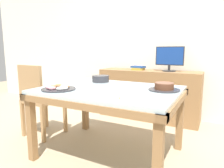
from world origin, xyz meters
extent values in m
plane|color=tan|center=(0.00, 0.00, 0.00)|extent=(12.00, 12.00, 0.00)
cube|color=silver|center=(0.00, 1.64, 1.30)|extent=(8.00, 0.10, 2.60)
cube|color=silver|center=(0.00, 0.00, 0.71)|extent=(1.38, 1.03, 0.04)
cube|color=olive|center=(0.00, -0.49, 0.66)|extent=(1.42, 0.08, 0.06)
cube|color=olive|center=(0.00, 0.49, 0.66)|extent=(1.42, 0.08, 0.06)
cube|color=olive|center=(-0.67, 0.00, 0.66)|extent=(0.08, 1.06, 0.06)
cube|color=olive|center=(0.67, 0.00, 0.66)|extent=(0.08, 1.06, 0.06)
cube|color=olive|center=(-0.64, -0.47, 0.34)|extent=(0.07, 0.07, 0.67)
cube|color=olive|center=(0.64, -0.47, 0.34)|extent=(0.07, 0.07, 0.67)
cube|color=olive|center=(-0.64, 0.47, 0.34)|extent=(0.07, 0.07, 0.67)
cube|color=olive|center=(0.64, 0.47, 0.34)|extent=(0.07, 0.07, 0.67)
cube|color=tan|center=(-1.03, 0.07, 0.47)|extent=(0.44, 0.44, 0.04)
cube|color=tan|center=(-1.04, -0.12, 0.71)|extent=(0.40, 0.05, 0.45)
cube|color=tan|center=(-0.83, 0.25, 0.23)|extent=(0.04, 0.04, 0.45)
cube|color=tan|center=(-1.21, 0.26, 0.23)|extent=(0.04, 0.04, 0.45)
cube|color=tan|center=(-0.85, -0.13, 0.23)|extent=(0.04, 0.04, 0.45)
cube|color=tan|center=(-1.23, -0.11, 0.23)|extent=(0.04, 0.04, 0.45)
cube|color=olive|center=(0.00, 1.34, 0.40)|extent=(1.61, 0.44, 0.80)
cylinder|color=#262628|center=(0.32, 1.34, 0.81)|extent=(0.20, 0.20, 0.02)
cylinder|color=#262628|center=(0.32, 1.34, 0.86)|extent=(0.04, 0.04, 0.09)
cube|color=#262628|center=(0.32, 1.34, 1.04)|extent=(0.42, 0.02, 0.28)
cube|color=navy|center=(0.32, 1.33, 1.04)|extent=(0.40, 0.00, 0.26)
cube|color=#B29933|center=(-0.18, 1.34, 0.82)|extent=(0.18, 0.16, 0.04)
cube|color=#23478C|center=(-0.18, 1.34, 0.85)|extent=(0.23, 0.18, 0.03)
cylinder|color=#333338|center=(0.53, 0.14, 0.74)|extent=(0.30, 0.30, 0.01)
cylinder|color=brown|center=(0.53, 0.14, 0.77)|extent=(0.18, 0.18, 0.06)
cylinder|color=brown|center=(0.53, 0.14, 0.80)|extent=(0.18, 0.18, 0.01)
cylinder|color=#333338|center=(-0.40, -0.31, 0.74)|extent=(0.33, 0.33, 0.01)
torus|color=white|center=(-0.31, -0.33, 0.76)|extent=(0.07, 0.07, 0.03)
torus|color=#B27042|center=(-0.36, -0.26, 0.76)|extent=(0.08, 0.08, 0.02)
torus|color=white|center=(-0.39, -0.24, 0.76)|extent=(0.08, 0.08, 0.02)
torus|color=#B27042|center=(-0.46, -0.25, 0.76)|extent=(0.08, 0.08, 0.03)
torus|color=#B27042|center=(-0.48, -0.31, 0.76)|extent=(0.07, 0.07, 0.02)
torus|color=pink|center=(-0.46, -0.37, 0.76)|extent=(0.07, 0.07, 0.02)
torus|color=pink|center=(-0.42, -0.39, 0.76)|extent=(0.07, 0.07, 0.03)
torus|color=white|center=(-0.34, -0.36, 0.76)|extent=(0.08, 0.08, 0.02)
cylinder|color=#333338|center=(-0.30, 0.31, 0.74)|extent=(0.21, 0.21, 0.01)
cylinder|color=#333338|center=(-0.30, 0.31, 0.75)|extent=(0.21, 0.21, 0.01)
cylinder|color=#333338|center=(-0.30, 0.31, 0.76)|extent=(0.21, 0.21, 0.01)
cylinder|color=#333338|center=(-0.30, 0.31, 0.77)|extent=(0.21, 0.21, 0.01)
cylinder|color=#333338|center=(-0.30, 0.31, 0.78)|extent=(0.21, 0.21, 0.01)
cylinder|color=#333338|center=(-0.30, 0.31, 0.79)|extent=(0.21, 0.21, 0.01)
cylinder|color=#333338|center=(-0.30, 0.31, 0.80)|extent=(0.21, 0.21, 0.01)
cylinder|color=#333338|center=(-0.30, 0.31, 0.81)|extent=(0.21, 0.21, 0.01)
cylinder|color=silver|center=(0.32, -0.43, 0.74)|extent=(0.04, 0.04, 0.02)
cylinder|color=white|center=(0.32, -0.43, 0.74)|extent=(0.03, 0.03, 0.00)
cone|color=#F9B74C|center=(0.32, -0.43, 0.76)|extent=(0.01, 0.01, 0.02)
cylinder|color=silver|center=(-0.31, -0.01, 0.74)|extent=(0.04, 0.04, 0.02)
cylinder|color=white|center=(-0.31, -0.01, 0.74)|extent=(0.03, 0.03, 0.00)
cone|color=#F9B74C|center=(-0.31, -0.01, 0.76)|extent=(0.01, 0.01, 0.02)
cylinder|color=silver|center=(-0.01, -0.27, 0.74)|extent=(0.04, 0.04, 0.02)
cylinder|color=white|center=(-0.01, -0.27, 0.74)|extent=(0.03, 0.03, 0.00)
cone|color=#F9B74C|center=(-0.01, -0.27, 0.76)|extent=(0.01, 0.01, 0.02)
cylinder|color=silver|center=(0.37, -0.28, 0.74)|extent=(0.04, 0.04, 0.02)
cylinder|color=white|center=(0.37, -0.28, 0.74)|extent=(0.03, 0.03, 0.00)
cone|color=#F9B74C|center=(0.37, -0.28, 0.76)|extent=(0.01, 0.01, 0.02)
camera|label=1|loc=(0.97, -1.78, 1.11)|focal=32.00mm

